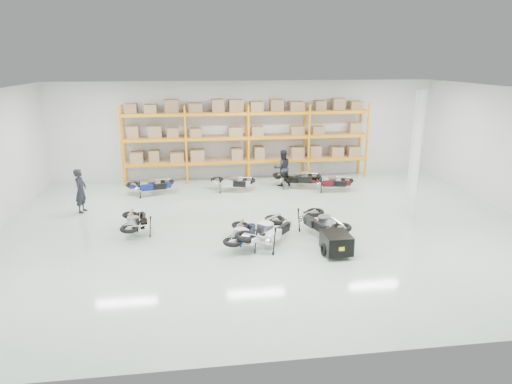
{
  "coord_description": "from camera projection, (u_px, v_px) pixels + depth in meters",
  "views": [
    {
      "loc": [
        -2.45,
        -14.23,
        5.53
      ],
      "look_at": [
        -0.41,
        0.56,
        1.1
      ],
      "focal_mm": 32.0,
      "sensor_mm": 36.0,
      "label": 1
    }
  ],
  "objects": [
    {
      "name": "moto_back_d",
      "position": [
        332.0,
        179.0,
        19.52
      ],
      "size": [
        1.78,
        1.15,
        1.07
      ],
      "primitive_type": null,
      "rotation": [
        0.0,
        -0.09,
        1.36
      ],
      "color": "#410D13",
      "rests_on": "ground"
    },
    {
      "name": "moto_black_far_left",
      "position": [
        136.0,
        219.0,
        14.76
      ],
      "size": [
        0.94,
        1.69,
        1.05
      ],
      "primitive_type": null,
      "rotation": [
        0.0,
        -0.09,
        3.23
      ],
      "color": "black",
      "rests_on": "ground"
    },
    {
      "name": "moto_silver_left",
      "position": [
        268.0,
        226.0,
        13.8
      ],
      "size": [
        2.06,
        2.17,
        1.3
      ],
      "primitive_type": null,
      "rotation": [
        0.0,
        -0.09,
        2.43
      ],
      "color": "silver",
      "rests_on": "ground"
    },
    {
      "name": "trailer",
      "position": [
        336.0,
        243.0,
        13.14
      ],
      "size": [
        0.84,
        1.58,
        0.66
      ],
      "rotation": [
        0.0,
        0.0,
        0.02
      ],
      "color": "black",
      "rests_on": "ground"
    },
    {
      "name": "moto_back_c",
      "position": [
        297.0,
        175.0,
        19.98
      ],
      "size": [
        2.03,
        1.37,
        1.2
      ],
      "primitive_type": null,
      "rotation": [
        0.0,
        -0.09,
        1.31
      ],
      "color": "black",
      "rests_on": "ground"
    },
    {
      "name": "moto_back_b",
      "position": [
        232.0,
        179.0,
        19.48
      ],
      "size": [
        1.81,
        1.17,
        1.08
      ],
      "primitive_type": null,
      "rotation": [
        0.0,
        -0.09,
        1.35
      ],
      "color": "silver",
      "rests_on": "ground"
    },
    {
      "name": "moto_blue_centre",
      "position": [
        243.0,
        231.0,
        13.72
      ],
      "size": [
        1.23,
        1.8,
        1.06
      ],
      "primitive_type": null,
      "rotation": [
        0.0,
        -0.09,
        2.87
      ],
      "color": "#071446",
      "rests_on": "ground"
    },
    {
      "name": "moto_touring_right",
      "position": [
        321.0,
        218.0,
        14.6
      ],
      "size": [
        1.43,
        2.08,
        1.23
      ],
      "primitive_type": null,
      "rotation": [
        0.0,
        -0.09,
        0.29
      ],
      "color": "black",
      "rests_on": "ground"
    },
    {
      "name": "person_left",
      "position": [
        81.0,
        191.0,
        16.72
      ],
      "size": [
        0.49,
        0.66,
        1.64
      ],
      "primitive_type": "imported",
      "rotation": [
        0.0,
        0.0,
        1.39
      ],
      "color": "black",
      "rests_on": "ground"
    },
    {
      "name": "room",
      "position": [
        271.0,
        162.0,
        14.77
      ],
      "size": [
        18.0,
        18.0,
        18.0
      ],
      "color": "#B2C6B5",
      "rests_on": "ground"
    },
    {
      "name": "moto_back_a",
      "position": [
        151.0,
        183.0,
        18.95
      ],
      "size": [
        1.81,
        1.12,
        1.1
      ],
      "primitive_type": null,
      "rotation": [
        0.0,
        -0.09,
        1.74
      ],
      "color": "navy",
      "rests_on": "ground"
    },
    {
      "name": "structural_column",
      "position": [
        415.0,
        155.0,
        15.92
      ],
      "size": [
        0.25,
        0.25,
        4.5
      ],
      "primitive_type": "cube",
      "color": "white",
      "rests_on": "ground"
    },
    {
      "name": "person_back",
      "position": [
        282.0,
        168.0,
        20.2
      ],
      "size": [
        0.86,
        0.71,
        1.63
      ],
      "primitive_type": "imported",
      "rotation": [
        0.0,
        0.0,
        3.26
      ],
      "color": "black",
      "rests_on": "ground"
    },
    {
      "name": "pallet_rack",
      "position": [
        247.0,
        131.0,
        20.89
      ],
      "size": [
        11.28,
        0.98,
        3.62
      ],
      "color": "orange",
      "rests_on": "ground"
    }
  ]
}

